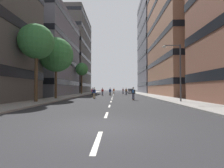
{
  "coord_description": "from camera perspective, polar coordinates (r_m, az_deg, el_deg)",
  "views": [
    {
      "loc": [
        0.55,
        -7.04,
        1.61
      ],
      "look_at": [
        0.0,
        18.99,
        2.3
      ],
      "focal_mm": 26.52,
      "sensor_mm": 36.0,
      "label": 1
    }
  ],
  "objects": [
    {
      "name": "skater_5",
      "position": [
        37.31,
        -0.66,
        -2.43
      ],
      "size": [
        0.55,
        0.91,
        1.78
      ],
      "color": "brown",
      "rests_on": "ground_plane"
    },
    {
      "name": "skater_6",
      "position": [
        38.36,
        -3.31,
        -2.45
      ],
      "size": [
        0.55,
        0.92,
        1.78
      ],
      "color": "brown",
      "rests_on": "ground_plane"
    },
    {
      "name": "ground_plane",
      "position": [
        38.89,
        0.4,
        -3.89
      ],
      "size": [
        190.84,
        190.84,
        0.0
      ],
      "primitive_type": "plane",
      "color": "#28282B"
    },
    {
      "name": "skater_8",
      "position": [
        36.76,
        -6.79,
        -2.48
      ],
      "size": [
        0.55,
        0.92,
        1.78
      ],
      "color": "brown",
      "rests_on": "ground_plane"
    },
    {
      "name": "sidewalk_right",
      "position": [
        43.55,
        11.51,
        -3.52
      ],
      "size": [
        3.62,
        87.47,
        0.14
      ],
      "primitive_type": "cube",
      "color": "gray",
      "rests_on": "ground_plane"
    },
    {
      "name": "streetlamp_right",
      "position": [
        20.36,
        21.55,
        5.72
      ],
      "size": [
        2.13,
        0.3,
        6.5
      ],
      "color": "#3F3F44",
      "rests_on": "sidewalk_right"
    },
    {
      "name": "parked_car_near",
      "position": [
        52.99,
        6.37,
        -2.5
      ],
      "size": [
        1.82,
        4.4,
        1.52
      ],
      "color": "#B2B7BF",
      "rests_on": "ground_plane"
    },
    {
      "name": "building_left_far",
      "position": [
        65.26,
        -14.77,
        9.93
      ],
      "size": [
        14.15,
        21.05,
        28.84
      ],
      "color": "#4C4744",
      "rests_on": "ground_plane"
    },
    {
      "name": "skater_1",
      "position": [
        23.06,
        7.34,
        -2.98
      ],
      "size": [
        0.57,
        0.92,
        1.78
      ],
      "color": "brown",
      "rests_on": "ground_plane"
    },
    {
      "name": "skater_7",
      "position": [
        46.11,
        3.83,
        -2.26
      ],
      "size": [
        0.53,
        0.9,
        1.78
      ],
      "color": "brown",
      "rests_on": "ground_plane"
    },
    {
      "name": "skater_0",
      "position": [
        26.66,
        -6.2,
        -2.79
      ],
      "size": [
        0.53,
        0.9,
        1.78
      ],
      "color": "brown",
      "rests_on": "ground_plane"
    },
    {
      "name": "sidewalk_left",
      "position": [
        43.76,
        -10.51,
        -3.51
      ],
      "size": [
        3.62,
        87.47,
        0.14
      ],
      "primitive_type": "cube",
      "color": "gray",
      "rests_on": "ground_plane"
    },
    {
      "name": "skater_9",
      "position": [
        29.29,
        -6.21,
        -2.67
      ],
      "size": [
        0.57,
        0.92,
        1.78
      ],
      "color": "brown",
      "rests_on": "ground_plane"
    },
    {
      "name": "street_tree_near",
      "position": [
        20.94,
        -24.57,
        13.03
      ],
      "size": [
        3.89,
        3.89,
        8.67
      ],
      "color": "#4C3823",
      "rests_on": "sidewalk_left"
    },
    {
      "name": "lane_markings",
      "position": [
        40.08,
        0.42,
        -3.82
      ],
      "size": [
        0.16,
        72.2,
        0.01
      ],
      "color": "silver",
      "rests_on": "ground_plane"
    },
    {
      "name": "building_left_mid",
      "position": [
        42.98,
        -23.47,
        9.48
      ],
      "size": [
        14.15,
        19.8,
        19.25
      ],
      "color": "slate",
      "rests_on": "ground_plane"
    },
    {
      "name": "building_right_far",
      "position": [
        65.73,
        16.21,
        12.89
      ],
      "size": [
        14.15,
        20.58,
        35.61
      ],
      "color": "slate",
      "rests_on": "ground_plane"
    },
    {
      "name": "skater_2",
      "position": [
        39.71,
        4.91,
        -2.37
      ],
      "size": [
        0.56,
        0.92,
        1.78
      ],
      "color": "brown",
      "rests_on": "ground_plane"
    },
    {
      "name": "building_right_mid",
      "position": [
        44.49,
        24.4,
        18.79
      ],
      "size": [
        14.15,
        21.8,
        33.72
      ],
      "color": "#9E6B51",
      "rests_on": "ground_plane"
    },
    {
      "name": "street_tree_mid",
      "position": [
        26.37,
        -18.73,
        9.48
      ],
      "size": [
        5.11,
        5.11,
        9.04
      ],
      "color": "#4C3823",
      "rests_on": "sidewalk_left"
    },
    {
      "name": "skater_3",
      "position": [
        39.93,
        -6.12,
        -2.41
      ],
      "size": [
        0.56,
        0.92,
        1.78
      ],
      "color": "brown",
      "rests_on": "ground_plane"
    },
    {
      "name": "skater_4",
      "position": [
        50.31,
        0.63,
        -2.2
      ],
      "size": [
        0.54,
        0.91,
        1.78
      ],
      "color": "brown",
      "rests_on": "ground_plane"
    },
    {
      "name": "street_tree_far",
      "position": [
        44.32,
        -10.38,
        4.98
      ],
      "size": [
        3.33,
        3.33,
        8.21
      ],
      "color": "#4C3823",
      "rests_on": "sidewalk_left"
    }
  ]
}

